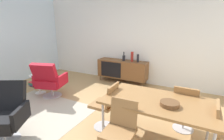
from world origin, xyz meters
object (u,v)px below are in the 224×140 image
(armchair_black_shell, at_px, (2,113))
(fruit_bowl, at_px, (38,73))
(dining_table, at_px, (158,103))
(magazine_stack, at_px, (36,83))
(vase_sculptural_dark, at_px, (124,58))
(vase_ceramic_small, at_px, (138,58))
(dining_chair_back_right, at_px, (185,106))
(side_table_round, at_px, (39,82))
(dining_chair_front_left, at_px, (120,130))
(vase_cobalt, at_px, (132,57))
(wooden_bowl_on_table, at_px, (170,104))
(sideboard, at_px, (122,69))
(dining_chair_near_window, at_px, (106,104))
(lounge_chair_red, at_px, (49,80))

(armchair_black_shell, xyz_separation_m, fruit_bowl, (-1.11, 1.57, 0.10))
(dining_table, xyz_separation_m, magazine_stack, (-3.92, 0.91, -0.63))
(vase_sculptural_dark, distance_m, vase_ceramic_small, 0.46)
(dining_chair_back_right, bearing_deg, dining_table, -121.94)
(side_table_round, bearing_deg, dining_chair_front_left, -20.40)
(vase_cobalt, distance_m, magazine_stack, 3.07)
(armchair_black_shell, bearing_deg, fruit_bowl, 125.24)
(vase_ceramic_small, bearing_deg, magazine_stack, -151.17)
(armchair_black_shell, height_order, side_table_round, armchair_black_shell)
(dining_table, xyz_separation_m, wooden_bowl_on_table, (0.18, -0.10, 0.07))
(vase_sculptural_dark, bearing_deg, sideboard, -177.62)
(wooden_bowl_on_table, bearing_deg, magazine_stack, 166.10)
(dining_table, relative_size, dining_chair_near_window, 1.87)
(side_table_round, height_order, fruit_bowl, fruit_bowl)
(sideboard, bearing_deg, magazine_stack, -145.99)
(wooden_bowl_on_table, relative_size, side_table_round, 0.50)
(sideboard, distance_m, dining_chair_near_window, 2.54)
(dining_chair_front_left, xyz_separation_m, dining_chair_back_right, (0.70, 1.12, 0.00))
(dining_table, distance_m, wooden_bowl_on_table, 0.22)
(dining_chair_front_left, bearing_deg, magazine_stack, 157.58)
(lounge_chair_red, xyz_separation_m, magazine_stack, (-1.08, 0.42, -0.40))
(vase_sculptural_dark, distance_m, side_table_round, 2.56)
(vase_cobalt, relative_size, dining_chair_near_window, 0.35)
(dining_table, distance_m, dining_chair_near_window, 0.92)
(vase_cobalt, height_order, dining_chair_front_left, vase_cobalt)
(sideboard, height_order, fruit_bowl, sideboard)
(lounge_chair_red, height_order, armchair_black_shell, same)
(sideboard, distance_m, vase_cobalt, 0.54)
(vase_sculptural_dark, bearing_deg, dining_chair_front_left, -66.63)
(dining_chair_near_window, distance_m, fruit_bowl, 2.48)
(fruit_bowl, bearing_deg, sideboard, 49.08)
(fruit_bowl, bearing_deg, lounge_chair_red, -5.63)
(vase_ceramic_small, distance_m, dining_chair_back_right, 2.43)
(vase_ceramic_small, relative_size, magazine_stack, 0.58)
(vase_cobalt, distance_m, lounge_chair_red, 2.46)
(dining_chair_back_right, xyz_separation_m, fruit_bowl, (-3.66, -0.02, 0.09))
(vase_sculptural_dark, relative_size, fruit_bowl, 1.39)
(vase_cobalt, distance_m, vase_ceramic_small, 0.19)
(vase_sculptural_dark, xyz_separation_m, vase_ceramic_small, (0.46, 0.00, 0.03))
(dining_table, bearing_deg, vase_ceramic_small, 115.94)
(vase_cobalt, height_order, armchair_black_shell, vase_cobalt)
(sideboard, distance_m, armchair_black_shell, 3.49)
(lounge_chair_red, height_order, fruit_bowl, lounge_chair_red)
(side_table_round, bearing_deg, fruit_bowl, 169.12)
(vase_sculptural_dark, distance_m, armchair_black_shell, 3.51)
(vase_sculptural_dark, bearing_deg, magazine_stack, -146.48)
(sideboard, relative_size, vase_sculptural_dark, 5.77)
(sideboard, xyz_separation_m, vase_cobalt, (0.32, 0.00, 0.43))
(dining_chair_front_left, xyz_separation_m, side_table_round, (-2.96, 1.10, -0.15))
(wooden_bowl_on_table, distance_m, dining_chair_back_right, 0.75)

